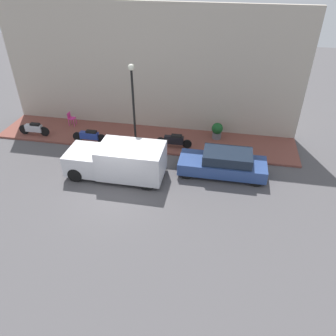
% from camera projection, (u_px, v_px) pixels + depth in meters
% --- Properties ---
extents(ground_plane, '(60.00, 60.00, 0.00)m').
position_uv_depth(ground_plane, '(120.00, 187.00, 16.01)').
color(ground_plane, '#514F51').
extents(sidewalk, '(3.11, 17.92, 0.12)m').
position_uv_depth(sidewalk, '(144.00, 138.00, 19.95)').
color(sidewalk, brown).
rests_on(sidewalk, ground_plane).
extents(building_facade, '(0.30, 17.92, 7.38)m').
position_uv_depth(building_facade, '(149.00, 70.00, 19.29)').
color(building_facade, '#B2A899').
rests_on(building_facade, ground_plane).
extents(parked_car, '(1.69, 4.39, 1.32)m').
position_uv_depth(parked_car, '(224.00, 163.00, 16.56)').
color(parked_car, '#2D4784').
rests_on(parked_car, ground_plane).
extents(delivery_van, '(2.00, 4.90, 1.75)m').
position_uv_depth(delivery_van, '(117.00, 160.00, 16.31)').
color(delivery_van, silver).
rests_on(delivery_van, ground_plane).
extents(motorcycle_black, '(0.30, 2.06, 0.78)m').
position_uv_depth(motorcycle_black, '(174.00, 140.00, 18.73)').
color(motorcycle_black, black).
rests_on(motorcycle_black, sidewalk).
extents(scooter_silver, '(0.30, 1.95, 0.79)m').
position_uv_depth(scooter_silver, '(34.00, 129.00, 19.92)').
color(scooter_silver, '#B7B7BF').
rests_on(scooter_silver, sidewalk).
extents(motorcycle_blue, '(0.30, 2.08, 0.77)m').
position_uv_depth(motorcycle_blue, '(90.00, 136.00, 19.17)').
color(motorcycle_blue, navy).
rests_on(motorcycle_blue, sidewalk).
extents(streetlamp, '(0.33, 0.33, 4.78)m').
position_uv_depth(streetlamp, '(133.00, 96.00, 17.24)').
color(streetlamp, black).
rests_on(streetlamp, sidewalk).
extents(potted_plant, '(0.67, 0.67, 0.98)m').
position_uv_depth(potted_plant, '(217.00, 130.00, 19.53)').
color(potted_plant, slate).
rests_on(potted_plant, sidewalk).
extents(cafe_chair, '(0.40, 0.40, 0.87)m').
position_uv_depth(cafe_chair, '(71.00, 118.00, 20.98)').
color(cafe_chair, '#D8338C').
rests_on(cafe_chair, sidewalk).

